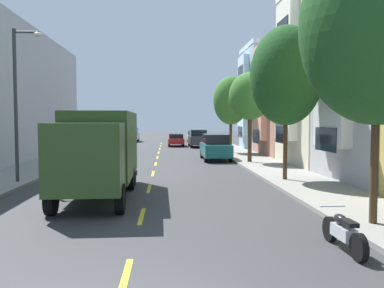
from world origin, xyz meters
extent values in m
plane|color=#38383A|center=(0.00, 30.00, 0.00)|extent=(160.00, 160.00, 0.00)
cube|color=gray|center=(-7.10, 28.00, 0.07)|extent=(3.20, 120.00, 0.14)
cube|color=gray|center=(7.10, 28.00, 0.07)|extent=(3.20, 120.00, 0.14)
cube|color=yellow|center=(0.00, 2.00, 0.00)|extent=(0.14, 2.20, 0.01)
cube|color=yellow|center=(0.00, 7.00, 0.00)|extent=(0.14, 2.20, 0.01)
cube|color=yellow|center=(0.00, 12.00, 0.00)|extent=(0.14, 2.20, 0.01)
cube|color=yellow|center=(0.00, 17.00, 0.00)|extent=(0.14, 2.20, 0.01)
cube|color=yellow|center=(0.00, 22.00, 0.00)|extent=(0.14, 2.20, 0.01)
cube|color=yellow|center=(0.00, 27.00, 0.00)|extent=(0.14, 2.20, 0.01)
cube|color=yellow|center=(0.00, 32.00, 0.00)|extent=(0.14, 2.20, 0.01)
cube|color=yellow|center=(0.00, 37.00, 0.00)|extent=(0.14, 2.20, 0.01)
cube|color=yellow|center=(0.00, 42.00, 0.00)|extent=(0.14, 2.20, 0.01)
cube|color=yellow|center=(0.00, 47.00, 0.00)|extent=(0.14, 2.20, 0.01)
cube|color=silver|center=(8.42, 12.97, 6.20)|extent=(0.55, 3.22, 8.96)
cube|color=#1E232D|center=(8.13, 12.97, 2.07)|extent=(0.04, 2.45, 1.10)
cube|color=#1E232D|center=(8.13, 12.97, 5.51)|extent=(0.04, 2.45, 1.10)
cube|color=beige|center=(14.64, 20.32, 5.66)|extent=(11.89, 7.16, 11.33)
cube|color=white|center=(8.42, 20.32, 6.12)|extent=(0.55, 3.22, 8.83)
cube|color=#1E232D|center=(8.13, 20.32, 2.04)|extent=(0.04, 2.45, 1.10)
cube|color=#1E232D|center=(8.13, 20.32, 5.44)|extent=(0.04, 2.45, 1.10)
cube|color=#1E232D|center=(8.13, 20.32, 8.83)|extent=(0.04, 2.45, 1.10)
cube|color=#B27560|center=(14.63, 27.68, 4.53)|extent=(11.87, 7.16, 9.06)
cube|color=#E19B83|center=(8.95, 27.68, 9.28)|extent=(0.60, 7.16, 0.44)
cube|color=#E19B83|center=(8.42, 27.68, 4.89)|extent=(0.55, 3.22, 7.07)
cube|color=#1E232D|center=(8.13, 27.68, 1.63)|extent=(0.04, 2.45, 1.10)
cube|color=#1E232D|center=(8.13, 27.68, 4.35)|extent=(0.04, 2.45, 1.10)
cube|color=#1E232D|center=(8.13, 27.68, 7.07)|extent=(0.04, 2.45, 1.10)
cube|color=#9EB7CC|center=(14.52, 35.04, 5.04)|extent=(11.64, 7.16, 10.07)
cube|color=#CAE7FE|center=(8.95, 35.04, 10.29)|extent=(0.60, 7.16, 0.44)
cube|color=#CAE7FE|center=(8.42, 35.04, 5.44)|extent=(0.55, 3.22, 7.86)
cube|color=#1E232D|center=(8.13, 35.04, 1.81)|extent=(0.04, 2.45, 1.10)
cube|color=#1E232D|center=(8.13, 35.04, 4.84)|extent=(0.04, 2.45, 1.10)
cube|color=#1E232D|center=(8.13, 35.04, 7.86)|extent=(0.04, 2.45, 1.10)
cylinder|color=#47331E|center=(6.40, 5.22, 1.80)|extent=(0.21, 0.21, 3.33)
ellipsoid|color=#1E4C1E|center=(6.40, 5.22, 5.44)|extent=(4.12, 4.12, 5.27)
cylinder|color=#47331E|center=(6.40, 13.50, 1.72)|extent=(0.20, 0.20, 3.16)
ellipsoid|color=#1E4C1E|center=(6.40, 13.50, 5.06)|extent=(3.40, 3.40, 4.69)
cylinder|color=#47331E|center=(6.40, 21.77, 1.77)|extent=(0.29, 0.29, 3.25)
ellipsoid|color=#387028|center=(6.40, 21.77, 4.61)|extent=(2.88, 2.88, 3.23)
cylinder|color=#47331E|center=(6.40, 30.05, 1.63)|extent=(0.24, 0.24, 2.98)
ellipsoid|color=#387028|center=(6.40, 30.05, 4.71)|extent=(3.09, 3.09, 4.25)
cylinder|color=#38383D|center=(-6.10, 13.57, 3.61)|extent=(0.16, 0.16, 6.95)
cylinder|color=#38383D|center=(-5.55, 13.57, 6.94)|extent=(1.10, 0.10, 0.10)
ellipsoid|color=silver|center=(-5.05, 13.57, 6.84)|extent=(0.44, 0.28, 0.20)
cube|color=#2D471E|center=(-1.82, 11.31, 1.97)|extent=(2.49, 5.65, 2.62)
cube|color=#2D471E|center=(-1.75, 7.35, 1.76)|extent=(2.33, 1.94, 2.20)
cube|color=black|center=(-1.74, 6.45, 2.24)|extent=(2.02, 0.11, 0.97)
cube|color=black|center=(-1.86, 14.04, 0.43)|extent=(2.40, 0.20, 0.24)
cylinder|color=black|center=(-2.81, 7.28, 0.48)|extent=(0.30, 0.96, 0.96)
cylinder|color=black|center=(-0.69, 7.32, 0.48)|extent=(0.30, 0.96, 0.96)
cylinder|color=black|center=(-2.90, 12.90, 0.48)|extent=(0.30, 0.96, 0.96)
cylinder|color=black|center=(-0.78, 12.93, 0.48)|extent=(0.30, 0.96, 0.96)
cylinder|color=black|center=(-2.88, 11.80, 0.48)|extent=(0.30, 0.96, 0.96)
cylinder|color=black|center=(-0.77, 11.83, 0.48)|extent=(0.30, 0.96, 0.96)
cube|color=tan|center=(4.45, 50.76, 0.64)|extent=(1.82, 4.03, 0.62)
cube|color=black|center=(4.44, 50.28, 1.23)|extent=(1.56, 1.71, 0.55)
cylinder|color=black|center=(5.24, 52.10, 0.33)|extent=(0.23, 0.66, 0.66)
cylinder|color=black|center=(3.72, 52.13, 0.33)|extent=(0.23, 0.66, 0.66)
cylinder|color=black|center=(5.19, 49.38, 0.33)|extent=(0.23, 0.66, 0.66)
cylinder|color=black|center=(3.67, 49.41, 0.33)|extent=(0.23, 0.66, 0.66)
cube|color=maroon|center=(-4.31, 34.49, 0.73)|extent=(2.08, 5.33, 0.80)
cube|color=black|center=(-4.32, 33.33, 1.43)|extent=(1.78, 1.62, 0.60)
cylinder|color=black|center=(-5.22, 32.71, 0.33)|extent=(0.23, 0.66, 0.66)
cylinder|color=black|center=(-3.44, 32.68, 0.33)|extent=(0.23, 0.66, 0.66)
cylinder|color=black|center=(-5.17, 36.31, 0.33)|extent=(0.23, 0.66, 0.66)
cylinder|color=black|center=(-3.39, 36.28, 0.33)|extent=(0.23, 0.66, 0.66)
cube|color=#195B60|center=(4.37, 24.48, 0.78)|extent=(1.96, 4.80, 0.90)
cube|color=black|center=(4.37, 24.48, 1.58)|extent=(1.72, 2.79, 0.70)
cylinder|color=black|center=(5.23, 26.11, 0.33)|extent=(0.22, 0.66, 0.66)
cylinder|color=black|center=(3.50, 26.11, 0.33)|extent=(0.22, 0.66, 0.66)
cylinder|color=black|center=(5.24, 22.85, 0.33)|extent=(0.22, 0.66, 0.66)
cylinder|color=black|center=(3.51, 22.84, 0.33)|extent=(0.22, 0.66, 0.66)
cube|color=#7A9EC6|center=(-4.26, 18.31, 0.64)|extent=(1.76, 4.01, 0.62)
cube|color=black|center=(-4.26, 18.79, 1.23)|extent=(1.54, 1.69, 0.55)
cylinder|color=black|center=(-5.03, 16.95, 0.33)|extent=(0.22, 0.66, 0.66)
cylinder|color=black|center=(-3.51, 16.94, 0.33)|extent=(0.22, 0.66, 0.66)
cylinder|color=black|center=(-5.01, 19.67, 0.33)|extent=(0.22, 0.66, 0.66)
cylinder|color=black|center=(-3.49, 19.66, 0.33)|extent=(0.22, 0.66, 0.66)
cube|color=#B2B5BA|center=(-4.24, 51.61, 0.78)|extent=(1.99, 4.82, 0.90)
cube|color=black|center=(-4.24, 51.61, 1.58)|extent=(1.74, 2.80, 0.70)
cylinder|color=black|center=(-5.11, 49.99, 0.33)|extent=(0.23, 0.66, 0.66)
cylinder|color=black|center=(-3.38, 49.97, 0.33)|extent=(0.23, 0.66, 0.66)
cylinder|color=black|center=(-5.09, 53.25, 0.33)|extent=(0.23, 0.66, 0.66)
cylinder|color=black|center=(-3.36, 53.24, 0.33)|extent=(0.23, 0.66, 0.66)
cube|color=#333338|center=(4.21, 39.52, 0.78)|extent=(2.01, 4.82, 0.90)
cube|color=black|center=(4.21, 39.52, 1.58)|extent=(1.75, 2.80, 0.70)
cylinder|color=black|center=(5.06, 41.16, 0.33)|extent=(0.23, 0.66, 0.66)
cylinder|color=black|center=(3.33, 41.14, 0.33)|extent=(0.23, 0.66, 0.66)
cylinder|color=black|center=(5.09, 37.90, 0.33)|extent=(0.23, 0.66, 0.66)
cylinder|color=black|center=(3.36, 37.88, 0.33)|extent=(0.23, 0.66, 0.66)
cube|color=#AD1E1E|center=(1.80, 41.25, 0.63)|extent=(1.80, 4.50, 0.60)
cube|color=black|center=(1.80, 41.02, 1.18)|extent=(1.58, 2.16, 0.50)
cylinder|color=black|center=(2.59, 42.78, 0.33)|extent=(0.22, 0.66, 0.66)
cylinder|color=black|center=(1.01, 42.78, 0.33)|extent=(0.22, 0.66, 0.66)
cylinder|color=black|center=(2.59, 39.72, 0.33)|extent=(0.22, 0.66, 0.66)
cylinder|color=black|center=(1.01, 39.72, 0.33)|extent=(0.22, 0.66, 0.66)
cylinder|color=black|center=(4.74, 4.11, 0.30)|extent=(0.15, 0.60, 0.60)
cylinder|color=black|center=(4.76, 2.66, 0.30)|extent=(0.15, 0.60, 0.60)
cube|color=silver|center=(4.75, 3.38, 0.42)|extent=(0.29, 0.82, 0.28)
ellipsoid|color=black|center=(4.75, 3.55, 0.68)|extent=(0.24, 0.48, 0.22)
cube|color=black|center=(4.75, 3.12, 0.70)|extent=(0.23, 0.52, 0.10)
cylinder|color=silver|center=(4.74, 3.99, 0.88)|extent=(0.62, 0.04, 0.03)
camera|label=1|loc=(0.79, -5.35, 2.93)|focal=37.80mm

